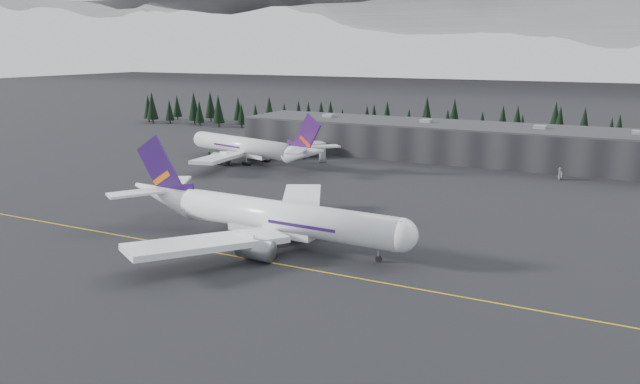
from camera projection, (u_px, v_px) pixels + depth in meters
The scene contains 9 objects.
ground at pixel (272, 259), 119.13m from camera, with size 1400.00×1400.00×0.00m, color black.
taxiline at pixel (267, 262), 117.40m from camera, with size 400.00×0.40×0.02m, color gold.
terminal at pixel (452, 141), 226.03m from camera, with size 160.00×30.00×12.60m.
treeline at pixel (476, 127), 257.83m from camera, with size 360.00×20.00×15.00m, color black.
mountain_ridge at pixel (602, 73), 985.76m from camera, with size 4400.00×900.00×420.00m, color white, non-canonical shape.
jet_main at pixel (261, 215), 128.67m from camera, with size 69.59×64.19×20.45m.
jet_parked at pixel (253, 148), 216.61m from camera, with size 64.02×58.28×19.20m.
gse_vehicle_a at pixel (322, 161), 218.30m from camera, with size 2.44×5.29×1.47m, color silver.
gse_vehicle_b at pixel (560, 178), 190.29m from camera, with size 1.55×3.85×1.31m, color #BDBDC0.
Camera 1 is at (59.79, -96.50, 39.40)m, focal length 35.00 mm.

